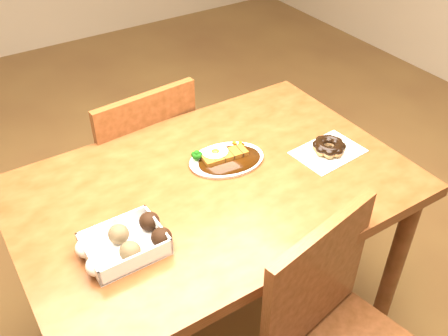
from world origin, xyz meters
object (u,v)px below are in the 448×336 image
katsu_curry_plate (225,158)px  pon_de_ring (329,147)px  table (214,207)px  donut_box (125,243)px  chair_far (138,167)px

katsu_curry_plate → pon_de_ring: katsu_curry_plate is taller
table → pon_de_ring: bearing=-9.6°
table → katsu_curry_plate: size_ratio=4.46×
donut_box → chair_far: bearing=64.9°
katsu_curry_plate → pon_de_ring: bearing=-24.5°
donut_box → pon_de_ring: size_ratio=1.00×
chair_far → donut_box: 0.78m
table → katsu_curry_plate: bearing=39.5°
pon_de_ring → chair_far: bearing=126.2°
chair_far → table: bearing=89.4°
table → donut_box: bearing=-161.7°
table → chair_far: bearing=93.9°
chair_far → pon_de_ring: bearing=121.7°
donut_box → katsu_curry_plate: bearing=23.5°
table → katsu_curry_plate: (0.09, 0.07, 0.11)m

